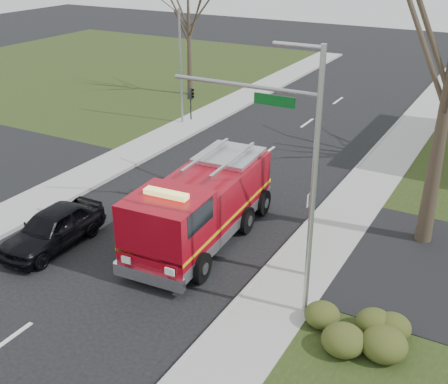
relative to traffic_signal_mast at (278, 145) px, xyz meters
The scene contains 10 objects.
ground 7.18m from the traffic_signal_mast, 163.94° to the right, with size 120.00×120.00×0.00m, color black.
sidewalk_right 4.97m from the traffic_signal_mast, 56.58° to the right, with size 2.40×80.00×0.15m, color #9E9E98.
sidewalk_left 12.41m from the traffic_signal_mast, behind, with size 2.40×80.00×0.15m, color #9E9E98.
hedge_corner 6.14m from the traffic_signal_mast, 33.41° to the right, with size 2.80×2.00×0.90m, color #353F17.
bare_tree_left 23.97m from the traffic_signal_mast, 129.43° to the left, with size 4.50×4.50×9.00m.
traffic_signal_mast is the anchor object (origin of this frame).
streetlight_pole 2.78m from the traffic_signal_mast, 46.02° to the right, with size 1.48×0.16×8.40m.
utility_pole_far 17.38m from the traffic_signal_mast, 133.85° to the left, with size 0.14×0.14×7.00m, color gray.
fire_engine 4.69m from the traffic_signal_mast, behind, with size 3.36×7.91×3.12m.
parked_car_maroon 9.31m from the traffic_signal_mast, 161.77° to the right, with size 1.81×4.50×1.53m, color black.
Camera 1 is at (12.03, -14.33, 10.93)m, focal length 45.00 mm.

